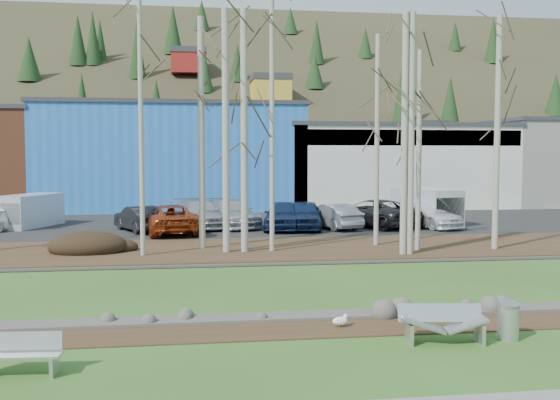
{
  "coord_description": "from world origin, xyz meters",
  "views": [
    {
      "loc": [
        -4.37,
        -12.54,
        4.18
      ],
      "look_at": [
        -1.09,
        11.21,
        2.5
      ],
      "focal_mm": 40.0,
      "sensor_mm": 36.0,
      "label": 1
    }
  ],
  "objects": [
    {
      "name": "litter_bin",
      "position": [
        2.69,
        0.57,
        0.41
      ],
      "size": [
        0.63,
        0.63,
        0.82
      ],
      "primitive_type": "cylinder",
      "rotation": [
        0.0,
        0.0,
        0.42
      ],
      "color": "#B9BCBE",
      "rests_on": "ground"
    },
    {
      "name": "birch_6",
      "position": [
        5.17,
        13.11,
        4.42
      ],
      "size": [
        0.23,
        0.23,
        8.54
      ],
      "color": "#B8B2A5",
      "rests_on": "far_bank"
    },
    {
      "name": "car_1",
      "position": [
        -7.33,
        21.72,
        0.83
      ],
      "size": [
        3.14,
        4.41,
        1.38
      ],
      "primitive_type": "imported",
      "rotation": [
        0.0,
        0.0,
        3.59
      ],
      "color": "black",
      "rests_on": "parking_lot"
    },
    {
      "name": "parking_lot",
      "position": [
        0.0,
        25.0,
        0.07
      ],
      "size": [
        80.0,
        14.0,
        0.14
      ],
      "primitive_type": "cube",
      "color": "black",
      "rests_on": "ground"
    },
    {
      "name": "car_3",
      "position": [
        -4.09,
        23.04,
        0.92
      ],
      "size": [
        3.74,
        5.82,
        1.57
      ],
      "primitive_type": "imported",
      "rotation": [
        0.0,
        0.0,
        0.31
      ],
      "color": "#A6A7AE",
      "rests_on": "parking_lot"
    },
    {
      "name": "birch_10",
      "position": [
        -2.27,
        13.66,
        5.21
      ],
      "size": [
        0.29,
        0.29,
        10.13
      ],
      "color": "#B8B2A5",
      "rests_on": "far_bank"
    },
    {
      "name": "van_white",
      "position": [
        9.49,
        23.07,
        1.2
      ],
      "size": [
        3.08,
        5.17,
        2.12
      ],
      "rotation": [
        0.0,
        0.0,
        0.23
      ],
      "color": "silver",
      "rests_on": "parking_lot"
    },
    {
      "name": "birch_3",
      "position": [
        -1.09,
        13.72,
        5.98
      ],
      "size": [
        0.2,
        0.2,
        11.65
      ],
      "color": "#B8B2A5",
      "rests_on": "far_bank"
    },
    {
      "name": "river",
      "position": [
        0.0,
        7.2,
        0.0
      ],
      "size": [
        80.0,
        8.0,
        0.9
      ],
      "primitive_type": null,
      "color": "#152232",
      "rests_on": "ground"
    },
    {
      "name": "bench_damaged",
      "position": [
        1.15,
        0.6,
        0.42
      ],
      "size": [
        1.95,
        0.85,
        0.84
      ],
      "rotation": [
        0.0,
        0.0,
        -0.13
      ],
      "color": "#B9BCBE",
      "rests_on": "ground"
    },
    {
      "name": "ground",
      "position": [
        0.0,
        0.0,
        0.0
      ],
      "size": [
        200.0,
        200.0,
        0.0
      ],
      "primitive_type": "plane",
      "color": "#34541C",
      "rests_on": "ground"
    },
    {
      "name": "dirt_strip",
      "position": [
        0.0,
        2.1,
        0.01
      ],
      "size": [
        80.0,
        1.8,
        0.03
      ],
      "primitive_type": "cube",
      "color": "#382616",
      "rests_on": "ground"
    },
    {
      "name": "seagull",
      "position": [
        -0.86,
        2.06,
        0.18
      ],
      "size": [
        0.44,
        0.23,
        0.33
      ],
      "rotation": [
        0.0,
        0.0,
        0.42
      ],
      "color": "gold",
      "rests_on": "ground"
    },
    {
      "name": "dirt_mound",
      "position": [
        -8.85,
        14.46,
        0.47
      ],
      "size": [
        3.3,
        2.33,
        0.65
      ],
      "primitive_type": "ellipsoid",
      "color": "black",
      "rests_on": "far_bank"
    },
    {
      "name": "hillside",
      "position": [
        0.0,
        84.0,
        17.5
      ],
      "size": [
        160.0,
        72.0,
        35.0
      ],
      "primitive_type": null,
      "color": "#2E291B",
      "rests_on": "ground"
    },
    {
      "name": "far_bank",
      "position": [
        0.0,
        14.5,
        0.07
      ],
      "size": [
        80.0,
        7.0,
        0.15
      ],
      "primitive_type": "cube",
      "color": "#382616",
      "rests_on": "ground"
    },
    {
      "name": "near_bank_rocks",
      "position": [
        0.0,
        3.1,
        0.0
      ],
      "size": [
        80.0,
        0.8,
        0.5
      ],
      "primitive_type": null,
      "color": "#47423D",
      "rests_on": "ground"
    },
    {
      "name": "car_6",
      "position": [
        5.82,
        22.09,
        0.93
      ],
      "size": [
        5.01,
        6.27,
        1.58
      ],
      "primitive_type": "imported",
      "rotation": [
        0.0,
        0.0,
        3.63
      ],
      "color": "#262528",
      "rests_on": "parking_lot"
    },
    {
      "name": "car_0",
      "position": [
        -14.86,
        23.24,
        0.78
      ],
      "size": [
        2.93,
        4.04,
        1.28
      ],
      "primitive_type": "imported",
      "rotation": [
        0.0,
        0.0,
        2.71
      ],
      "color": "white",
      "rests_on": "parking_lot"
    },
    {
      "name": "birch_11",
      "position": [
        4.45,
        12.09,
        5.08
      ],
      "size": [
        0.27,
        0.27,
        9.86
      ],
      "color": "#B8B2A5",
      "rests_on": "far_bank"
    },
    {
      "name": "bench_intact",
      "position": [
        -7.72,
        -0.28,
        0.4
      ],
      "size": [
        1.62,
        0.59,
        0.8
      ],
      "rotation": [
        0.0,
        0.0,
        -0.07
      ],
      "color": "#B9BCBE",
      "rests_on": "ground"
    },
    {
      "name": "far_bank_rocks",
      "position": [
        0.0,
        11.3,
        0.0
      ],
      "size": [
        80.0,
        0.8,
        0.46
      ],
      "primitive_type": null,
      "color": "#47423D",
      "rests_on": "ground"
    },
    {
      "name": "car_4",
      "position": [
        1.68,
        21.37,
        0.94
      ],
      "size": [
        2.74,
        4.98,
        1.6
      ],
      "primitive_type": "imported",
      "rotation": [
        0.0,
        0.0,
        -0.19
      ],
      "color": "navy",
      "rests_on": "parking_lot"
    },
    {
      "name": "car_7",
      "position": [
        8.79,
        21.42,
        0.85
      ],
      "size": [
        3.47,
        5.25,
        1.41
      ],
      "primitive_type": "imported",
      "rotation": [
        0.0,
        0.0,
        0.34
      ],
      "color": "white",
      "rests_on": "parking_lot"
    },
    {
      "name": "building_blue",
      "position": [
        -6.0,
        39.0,
        4.16
      ],
      "size": [
        20.4,
        12.24,
        8.3
      ],
      "color": "blue",
      "rests_on": "ground"
    },
    {
      "name": "van_grey",
      "position": [
        -13.79,
        24.59,
        1.07
      ],
      "size": [
        3.15,
        4.61,
        1.86
      ],
      "rotation": [
        0.0,
        0.0,
        -0.36
      ],
      "color": "silver",
      "rests_on": "parking_lot"
    },
    {
      "name": "birch_1",
      "position": [
        -6.46,
        13.21,
        5.64
      ],
      "size": [
        0.2,
        0.2,
        10.97
      ],
      "color": "#B8B2A5",
      "rests_on": "far_bank"
    },
    {
      "name": "car_9",
      "position": [
        -2.33,
        23.04,
        0.92
      ],
      "size": [
        3.74,
        5.82,
        1.57
      ],
      "primitive_type": "imported",
      "rotation": [
        0.0,
        0.0,
        0.31
      ],
      "color": "#A6A7AE",
      "rests_on": "parking_lot"
    },
    {
      "name": "car_5",
      "position": [
        3.3,
        21.49,
        0.84
      ],
      "size": [
        2.79,
        4.53,
        1.41
      ],
      "primitive_type": "imported",
      "rotation": [
        0.0,
        0.0,
        3.47
      ],
      "color": "#A5A4A6",
      "rests_on": "parking_lot"
    },
    {
      "name": "car_8",
      "position": [
        0.45,
        21.37,
        0.94
      ],
      "size": [
        2.74,
        4.98,
        1.6
      ],
      "primitive_type": "imported",
      "rotation": [
        0.0,
        0.0,
        -0.19
      ],
      "color": "navy",
      "rests_on": "parking_lot"
    },
    {
      "name": "birch_4",
      "position": [
        -3.04,
        13.66,
        5.21
      ],
      "size": [
        0.29,
        0.29,
        10.13
      ],
      "color": "#B8B2A5",
      "rests_on": "far_bank"
    },
    {
      "name": "car_2",
      "position": [
        -5.65,
        20.5,
        0.9
      ],
      "size": [
        3.47,
        5.83,
        1.52
      ],
      "primitive_type": "imported",
      "rotation": [
        0.0,
        0.0,
        3.32
      ],
      "color": "#9F3C18",
      "rests_on": "parking_lot"
    },
    {
      "name": "birch_5",
      "position": [
        3.84,
        14.85,
        4.89
      ],
      "size": [
        0.22,
        0.22,
        9.49
      ],
      "color": "#B8B2A5",
      "rests_on": "far_bank"
    },
    {
      "name": "birch_7",
      "position": [
        4.17,
        12.09,
        5.08
      ],
      "size": [
        0.27,
        0.27,
        9.86
      ],
      "color": "#B8B2A5",
      "rests_on": "far_bank"
    },
    {
      "name": "building_white",
      "position": [
        12.0,
        38.98,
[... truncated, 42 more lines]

